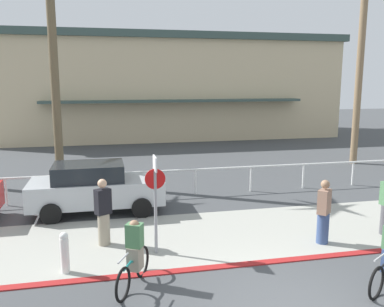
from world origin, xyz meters
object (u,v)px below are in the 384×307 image
at_px(palm_tree_3, 363,22).
at_px(pedestrian_1, 324,214).
at_px(stop_sign_bike_lane, 155,191).
at_px(palm_tree_2, 51,14).
at_px(cyclist_teal_0, 134,255).
at_px(car_silver_1, 95,187).
at_px(bollard_3, 65,252).
at_px(pedestrian_0, 103,215).

xyz_separation_m(palm_tree_3, pedestrian_1, (-7.36, -9.65, -6.48)).
height_order(stop_sign_bike_lane, palm_tree_2, palm_tree_2).
height_order(palm_tree_3, cyclist_teal_0, palm_tree_3).
xyz_separation_m(car_silver_1, cyclist_teal_0, (0.89, -5.33, -0.18)).
distance_m(palm_tree_3, pedestrian_1, 13.76).
distance_m(bollard_3, pedestrian_0, 1.77).
xyz_separation_m(car_silver_1, pedestrian_1, (6.10, -4.10, -0.03)).
xyz_separation_m(bollard_3, palm_tree_2, (-0.91, 8.83, 6.53)).
bearing_deg(cyclist_teal_0, pedestrian_0, 104.91).
bearing_deg(pedestrian_1, palm_tree_3, 52.66).
distance_m(cyclist_teal_0, pedestrian_1, 5.35).
distance_m(bollard_3, cyclist_teal_0, 1.78).
bearing_deg(cyclist_teal_0, car_silver_1, 99.52).
relative_size(stop_sign_bike_lane, bollard_3, 2.56).
bearing_deg(stop_sign_bike_lane, bollard_3, -163.55).
distance_m(car_silver_1, pedestrian_0, 2.95).
relative_size(palm_tree_3, cyclist_teal_0, 5.96).
distance_m(stop_sign_bike_lane, cyclist_teal_0, 1.96).
xyz_separation_m(stop_sign_bike_lane, pedestrian_1, (4.53, -0.32, -0.84)).
height_order(bollard_3, cyclist_teal_0, cyclist_teal_0).
height_order(palm_tree_2, palm_tree_3, palm_tree_2).
xyz_separation_m(stop_sign_bike_lane, pedestrian_0, (-1.31, 0.84, -0.81)).
height_order(bollard_3, palm_tree_3, palm_tree_3).
bearing_deg(car_silver_1, palm_tree_2, 109.34).
bearing_deg(palm_tree_2, stop_sign_bike_lane, -69.19).
bearing_deg(bollard_3, cyclist_teal_0, -30.60).
relative_size(stop_sign_bike_lane, palm_tree_3, 0.26).
distance_m(cyclist_teal_0, pedestrian_0, 2.48).
height_order(palm_tree_3, car_silver_1, palm_tree_3).
distance_m(stop_sign_bike_lane, bollard_3, 2.57).
xyz_separation_m(bollard_3, pedestrian_0, (0.89, 1.49, 0.35)).
xyz_separation_m(palm_tree_3, cyclist_teal_0, (-12.56, -10.88, -6.63)).
height_order(bollard_3, palm_tree_2, palm_tree_2).
xyz_separation_m(cyclist_teal_0, pedestrian_0, (-0.64, 2.39, 0.17)).
height_order(palm_tree_2, pedestrian_0, palm_tree_2).
xyz_separation_m(palm_tree_3, car_silver_1, (-13.46, -5.54, -6.45)).
relative_size(cyclist_teal_0, pedestrian_1, 0.92).
bearing_deg(cyclist_teal_0, palm_tree_3, 40.89).
bearing_deg(palm_tree_2, bollard_3, -84.11).
bearing_deg(cyclist_teal_0, palm_tree_2, 104.07).
distance_m(palm_tree_3, pedestrian_0, 16.97).
xyz_separation_m(palm_tree_2, cyclist_teal_0, (2.44, -9.73, -6.35)).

